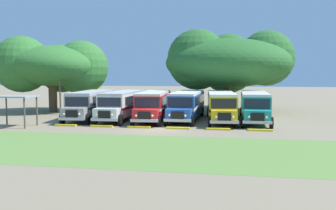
{
  "coord_description": "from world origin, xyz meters",
  "views": [
    {
      "loc": [
        5.99,
        -29.73,
        4.57
      ],
      "look_at": [
        0.0,
        5.01,
        1.6
      ],
      "focal_mm": 38.82,
      "sensor_mm": 36.0,
      "label": 1
    }
  ],
  "objects_px": {
    "utility_pole": "(60,84)",
    "parked_bus_slot_2": "(154,104)",
    "secondary_tree": "(53,66)",
    "waiting_shelter": "(15,99)",
    "parked_bus_slot_3": "(187,104)",
    "parked_bus_slot_4": "(221,105)",
    "parked_bus_slot_5": "(254,105)",
    "parked_bus_slot_1": "(122,104)",
    "parked_bus_slot_0": "(91,103)",
    "broad_shade_tree": "(228,62)"
  },
  "relations": [
    {
      "from": "utility_pole",
      "to": "parked_bus_slot_2",
      "type": "bearing_deg",
      "value": -13.47
    },
    {
      "from": "secondary_tree",
      "to": "waiting_shelter",
      "type": "height_order",
      "value": "secondary_tree"
    },
    {
      "from": "parked_bus_slot_3",
      "to": "parked_bus_slot_4",
      "type": "xyz_separation_m",
      "value": [
        3.45,
        -0.46,
        0.0
      ]
    },
    {
      "from": "utility_pole",
      "to": "parked_bus_slot_5",
      "type": "bearing_deg",
      "value": -5.8
    },
    {
      "from": "parked_bus_slot_3",
      "to": "utility_pole",
      "type": "bearing_deg",
      "value": -96.48
    },
    {
      "from": "parked_bus_slot_4",
      "to": "utility_pole",
      "type": "xyz_separation_m",
      "value": [
        -18.23,
        2.54,
        1.91
      ]
    },
    {
      "from": "parked_bus_slot_1",
      "to": "utility_pole",
      "type": "bearing_deg",
      "value": -109.04
    },
    {
      "from": "parked_bus_slot_0",
      "to": "utility_pole",
      "type": "height_order",
      "value": "utility_pole"
    },
    {
      "from": "parked_bus_slot_5",
      "to": "parked_bus_slot_0",
      "type": "bearing_deg",
      "value": -87.41
    },
    {
      "from": "parked_bus_slot_1",
      "to": "parked_bus_slot_5",
      "type": "height_order",
      "value": "same"
    },
    {
      "from": "broad_shade_tree",
      "to": "utility_pole",
      "type": "bearing_deg",
      "value": -156.44
    },
    {
      "from": "broad_shade_tree",
      "to": "secondary_tree",
      "type": "bearing_deg",
      "value": -167.52
    },
    {
      "from": "parked_bus_slot_3",
      "to": "parked_bus_slot_4",
      "type": "height_order",
      "value": "same"
    },
    {
      "from": "secondary_tree",
      "to": "broad_shade_tree",
      "type": "bearing_deg",
      "value": 12.48
    },
    {
      "from": "parked_bus_slot_4",
      "to": "parked_bus_slot_5",
      "type": "distance_m",
      "value": 3.24
    },
    {
      "from": "parked_bus_slot_1",
      "to": "parked_bus_slot_5",
      "type": "bearing_deg",
      "value": 91.26
    },
    {
      "from": "parked_bus_slot_0",
      "to": "parked_bus_slot_3",
      "type": "bearing_deg",
      "value": 88.16
    },
    {
      "from": "parked_bus_slot_4",
      "to": "broad_shade_tree",
      "type": "xyz_separation_m",
      "value": [
        0.57,
        10.73,
        4.56
      ]
    },
    {
      "from": "secondary_tree",
      "to": "parked_bus_slot_1",
      "type": "bearing_deg",
      "value": -29.95
    },
    {
      "from": "utility_pole",
      "to": "waiting_shelter",
      "type": "xyz_separation_m",
      "value": [
        0.47,
        -9.6,
        -1.04
      ]
    },
    {
      "from": "parked_bus_slot_0",
      "to": "parked_bus_slot_5",
      "type": "distance_m",
      "value": 16.79
    },
    {
      "from": "parked_bus_slot_1",
      "to": "parked_bus_slot_4",
      "type": "distance_m",
      "value": 10.08
    },
    {
      "from": "parked_bus_slot_0",
      "to": "parked_bus_slot_4",
      "type": "distance_m",
      "value": 13.56
    },
    {
      "from": "waiting_shelter",
      "to": "secondary_tree",
      "type": "bearing_deg",
      "value": 102.91
    },
    {
      "from": "parked_bus_slot_0",
      "to": "utility_pole",
      "type": "bearing_deg",
      "value": -124.33
    },
    {
      "from": "parked_bus_slot_3",
      "to": "broad_shade_tree",
      "type": "distance_m",
      "value": 11.93
    },
    {
      "from": "utility_pole",
      "to": "waiting_shelter",
      "type": "relative_size",
      "value": 1.8
    },
    {
      "from": "parked_bus_slot_3",
      "to": "waiting_shelter",
      "type": "distance_m",
      "value": 16.19
    },
    {
      "from": "broad_shade_tree",
      "to": "utility_pole",
      "type": "distance_m",
      "value": 20.68
    },
    {
      "from": "parked_bus_slot_3",
      "to": "broad_shade_tree",
      "type": "xyz_separation_m",
      "value": [
        4.02,
        10.27,
        4.56
      ]
    },
    {
      "from": "parked_bus_slot_3",
      "to": "secondary_tree",
      "type": "xyz_separation_m",
      "value": [
        -17.3,
        5.55,
        3.99
      ]
    },
    {
      "from": "parked_bus_slot_1",
      "to": "parked_bus_slot_5",
      "type": "distance_m",
      "value": 13.31
    },
    {
      "from": "parked_bus_slot_4",
      "to": "utility_pole",
      "type": "height_order",
      "value": "utility_pole"
    },
    {
      "from": "parked_bus_slot_1",
      "to": "broad_shade_tree",
      "type": "height_order",
      "value": "broad_shade_tree"
    },
    {
      "from": "parked_bus_slot_5",
      "to": "waiting_shelter",
      "type": "bearing_deg",
      "value": -69.48
    },
    {
      "from": "parked_bus_slot_1",
      "to": "utility_pole",
      "type": "relative_size",
      "value": 1.67
    },
    {
      "from": "broad_shade_tree",
      "to": "secondary_tree",
      "type": "relative_size",
      "value": 1.21
    },
    {
      "from": "waiting_shelter",
      "to": "parked_bus_slot_1",
      "type": "bearing_deg",
      "value": 42.02
    },
    {
      "from": "parked_bus_slot_2",
      "to": "utility_pole",
      "type": "relative_size",
      "value": 1.68
    },
    {
      "from": "parked_bus_slot_1",
      "to": "waiting_shelter",
      "type": "relative_size",
      "value": 3.02
    },
    {
      "from": "parked_bus_slot_5",
      "to": "utility_pole",
      "type": "bearing_deg",
      "value": -94.74
    },
    {
      "from": "parked_bus_slot_0",
      "to": "parked_bus_slot_4",
      "type": "bearing_deg",
      "value": 85.41
    },
    {
      "from": "broad_shade_tree",
      "to": "waiting_shelter",
      "type": "bearing_deg",
      "value": -135.85
    },
    {
      "from": "parked_bus_slot_2",
      "to": "broad_shade_tree",
      "type": "relative_size",
      "value": 0.68
    },
    {
      "from": "parked_bus_slot_2",
      "to": "broad_shade_tree",
      "type": "xyz_separation_m",
      "value": [
        7.34,
        10.94,
        4.56
      ]
    },
    {
      "from": "parked_bus_slot_2",
      "to": "secondary_tree",
      "type": "height_order",
      "value": "secondary_tree"
    },
    {
      "from": "parked_bus_slot_2",
      "to": "parked_bus_slot_5",
      "type": "height_order",
      "value": "same"
    },
    {
      "from": "parked_bus_slot_5",
      "to": "secondary_tree",
      "type": "distance_m",
      "value": 24.96
    },
    {
      "from": "parked_bus_slot_2",
      "to": "secondary_tree",
      "type": "relative_size",
      "value": 0.82
    },
    {
      "from": "parked_bus_slot_0",
      "to": "parked_bus_slot_3",
      "type": "height_order",
      "value": "same"
    }
  ]
}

